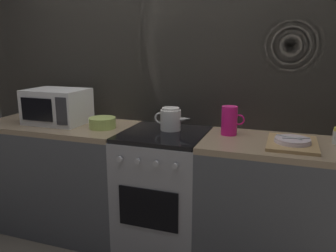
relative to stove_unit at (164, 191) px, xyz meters
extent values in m
plane|color=#6B6054|center=(0.00, 0.00, -0.45)|extent=(8.00, 8.00, 0.00)
cube|color=#A39989|center=(0.00, 0.33, 0.75)|extent=(3.60, 0.05, 2.40)
cube|color=beige|center=(0.00, 0.30, 0.75)|extent=(3.58, 0.01, 2.39)
cube|color=#515459|center=(-0.90, 0.00, -0.02)|extent=(1.20, 0.60, 0.86)
cube|color=#9E8466|center=(-0.90, 0.00, 0.43)|extent=(1.20, 0.60, 0.04)
cube|color=#9E9EA3|center=(0.00, 0.00, -0.01)|extent=(0.60, 0.60, 0.87)
cube|color=black|center=(0.00, 0.00, 0.44)|extent=(0.59, 0.59, 0.03)
cube|color=black|center=(0.00, -0.30, 0.00)|extent=(0.42, 0.01, 0.28)
cylinder|color=#B7B7BC|center=(-0.19, -0.32, 0.33)|extent=(0.04, 0.02, 0.04)
cylinder|color=#B7B7BC|center=(-0.06, -0.32, 0.33)|extent=(0.04, 0.02, 0.04)
cylinder|color=#B7B7BC|center=(0.06, -0.32, 0.33)|extent=(0.04, 0.02, 0.04)
cylinder|color=#B7B7BC|center=(0.19, -0.32, 0.33)|extent=(0.04, 0.02, 0.04)
cube|color=#515459|center=(0.90, 0.00, -0.02)|extent=(1.20, 0.60, 0.86)
cube|color=#9E8466|center=(0.90, 0.00, 0.43)|extent=(1.20, 0.60, 0.04)
cube|color=white|center=(-0.91, 0.02, 0.59)|extent=(0.46, 0.34, 0.27)
cube|color=black|center=(-0.96, -0.16, 0.59)|extent=(0.28, 0.01, 0.17)
cube|color=#333338|center=(-0.74, -0.16, 0.59)|extent=(0.09, 0.01, 0.21)
cylinder|color=white|center=(0.02, 0.09, 0.53)|extent=(0.15, 0.15, 0.15)
cylinder|color=white|center=(0.02, 0.09, 0.61)|extent=(0.13, 0.13, 0.02)
cone|color=white|center=(0.13, 0.09, 0.54)|extent=(0.10, 0.04, 0.05)
torus|color=white|center=(-0.06, 0.09, 0.53)|extent=(0.08, 0.01, 0.08)
cylinder|color=#B7D166|center=(-0.48, -0.03, 0.49)|extent=(0.20, 0.20, 0.08)
cylinder|color=#E5197A|center=(0.45, 0.10, 0.55)|extent=(0.11, 0.11, 0.20)
torus|color=#E5197A|center=(0.51, 0.10, 0.56)|extent=(0.08, 0.01, 0.08)
cube|color=tan|center=(0.86, -0.02, 0.46)|extent=(0.30, 0.40, 0.02)
cylinder|color=silver|center=(0.86, -0.04, 0.48)|extent=(0.22, 0.22, 0.01)
cylinder|color=silver|center=(0.86, -0.04, 0.49)|extent=(0.21, 0.21, 0.01)
cylinder|color=silver|center=(0.88, -0.04, 0.50)|extent=(0.16, 0.07, 0.01)
cube|color=silver|center=(0.84, -0.03, 0.50)|extent=(0.16, 0.09, 0.00)
camera|label=1|loc=(0.81, -2.20, 1.06)|focal=36.33mm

